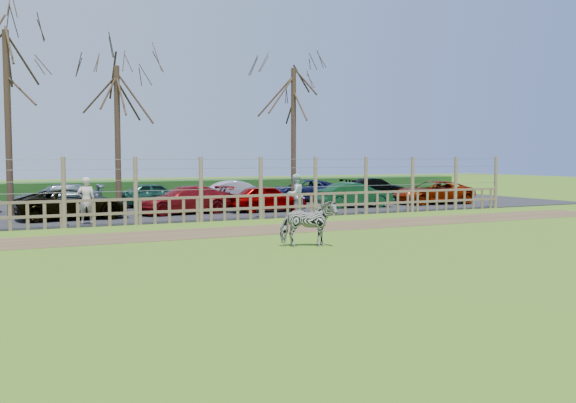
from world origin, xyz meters
name	(u,v)px	position (x,y,z in m)	size (l,w,h in m)	color
ground	(296,249)	(0.00, 0.00, 0.00)	(120.00, 120.00, 0.00)	olive
dirt_strip	(235,231)	(0.00, 4.50, 0.01)	(34.00, 2.80, 0.01)	brown
asphalt	(157,209)	(0.00, 14.50, 0.02)	(44.00, 13.00, 0.04)	#232326
hedge	(125,191)	(0.00, 21.50, 0.55)	(46.00, 2.00, 1.10)	#1E4716
fence	(201,201)	(0.00, 8.00, 0.80)	(30.16, 0.16, 2.50)	brown
tree_left	(7,78)	(-6.50, 12.50, 5.62)	(4.80, 4.80, 7.88)	#3D2B1E
tree_mid	(117,103)	(-2.00, 13.50, 4.87)	(4.80, 4.80, 6.83)	#3D2B1E
tree_right	(294,103)	(7.00, 14.00, 5.24)	(4.80, 4.80, 7.35)	#3D2B1E
zebra	(308,223)	(0.48, 0.19, 0.65)	(0.71, 1.55, 1.31)	gray
visitor_a	(86,201)	(-4.15, 8.71, 0.90)	(0.63, 0.41, 1.72)	beige
visitor_b	(296,194)	(4.50, 8.86, 0.90)	(0.84, 0.65, 1.72)	silver
crow	(307,218)	(3.94, 6.75, 0.11)	(0.28, 0.20, 0.23)	black
car_2	(73,204)	(-4.32, 10.89, 0.64)	(1.99, 4.32, 1.20)	black
car_3	(184,200)	(0.35, 11.27, 0.64)	(1.68, 4.13, 1.20)	maroon
car_4	(267,198)	(4.01, 10.67, 0.64)	(1.42, 3.52, 1.20)	#870100
car_5	(356,195)	(8.91, 11.06, 0.64)	(1.27, 3.64, 1.20)	#124324
car_6	(433,192)	(13.75, 11.20, 0.64)	(1.99, 4.32, 1.20)	#8A1900
car_9	(57,197)	(-4.36, 15.72, 0.64)	(1.68, 4.13, 1.20)	slate
car_10	(154,195)	(0.18, 15.70, 0.64)	(1.42, 3.52, 1.20)	#1B4835
car_11	(239,192)	(4.71, 15.80, 0.64)	(1.27, 3.64, 1.20)	#BFB1CB
car_12	(304,191)	(8.55, 15.77, 0.64)	(1.99, 4.32, 1.20)	#14173D
car_13	(375,188)	(13.57, 16.24, 0.64)	(1.68, 4.13, 1.20)	black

